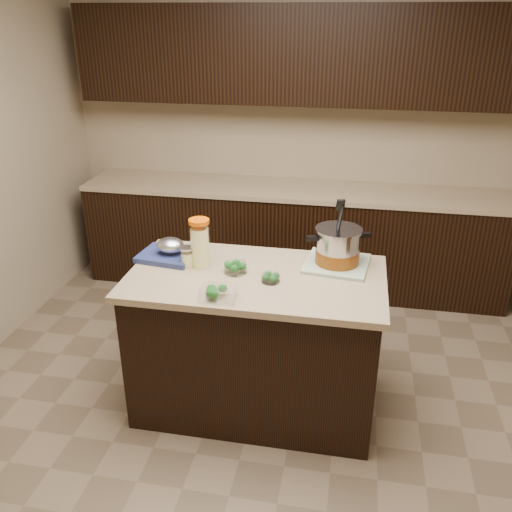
# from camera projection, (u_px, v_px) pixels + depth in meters

# --- Properties ---
(ground_plane) EXTENTS (4.00, 4.00, 0.00)m
(ground_plane) POSITION_uv_depth(u_px,v_px,m) (256.00, 402.00, 3.45)
(ground_plane) COLOR brown
(ground_plane) RESTS_ON ground
(room_shell) EXTENTS (4.04, 4.04, 2.72)m
(room_shell) POSITION_uv_depth(u_px,v_px,m) (256.00, 131.00, 2.74)
(room_shell) COLOR tan
(room_shell) RESTS_ON ground
(back_cabinets) EXTENTS (3.60, 0.63, 2.33)m
(back_cabinets) POSITION_uv_depth(u_px,v_px,m) (294.00, 181.00, 4.61)
(back_cabinets) COLOR black
(back_cabinets) RESTS_ON ground
(island) EXTENTS (1.46, 0.81, 0.90)m
(island) POSITION_uv_depth(u_px,v_px,m) (256.00, 342.00, 3.26)
(island) COLOR black
(island) RESTS_ON ground
(dish_towel) EXTENTS (0.40, 0.40, 0.02)m
(dish_towel) POSITION_uv_depth(u_px,v_px,m) (337.00, 264.00, 3.19)
(dish_towel) COLOR #55764F
(dish_towel) RESTS_ON island
(stock_pot) EXTENTS (0.37, 0.35, 0.38)m
(stock_pot) POSITION_uv_depth(u_px,v_px,m) (338.00, 248.00, 3.15)
(stock_pot) COLOR #B7B7BC
(stock_pot) RESTS_ON dish_towel
(lemonade_pitcher) EXTENTS (0.15, 0.15, 0.29)m
(lemonade_pitcher) POSITION_uv_depth(u_px,v_px,m) (200.00, 245.00, 3.13)
(lemonade_pitcher) COLOR #F5F295
(lemonade_pitcher) RESTS_ON island
(mason_jar) EXTENTS (0.10, 0.10, 0.13)m
(mason_jar) POSITION_uv_depth(u_px,v_px,m) (187.00, 257.00, 3.15)
(mason_jar) COLOR #F5F295
(mason_jar) RESTS_ON island
(broccoli_tub_left) EXTENTS (0.15, 0.15, 0.06)m
(broccoli_tub_left) POSITION_uv_depth(u_px,v_px,m) (235.00, 268.00, 3.09)
(broccoli_tub_left) COLOR silver
(broccoli_tub_left) RESTS_ON island
(broccoli_tub_right) EXTENTS (0.13, 0.13, 0.05)m
(broccoli_tub_right) POSITION_uv_depth(u_px,v_px,m) (271.00, 278.00, 2.99)
(broccoli_tub_right) COLOR silver
(broccoli_tub_right) RESTS_ON island
(broccoli_tub_rect) EXTENTS (0.19, 0.15, 0.07)m
(broccoli_tub_rect) POSITION_uv_depth(u_px,v_px,m) (218.00, 294.00, 2.81)
(broccoli_tub_rect) COLOR silver
(broccoli_tub_rect) RESTS_ON island
(blue_tray) EXTENTS (0.36, 0.30, 0.12)m
(blue_tray) POSITION_uv_depth(u_px,v_px,m) (169.00, 252.00, 3.27)
(blue_tray) COLOR navy
(blue_tray) RESTS_ON island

